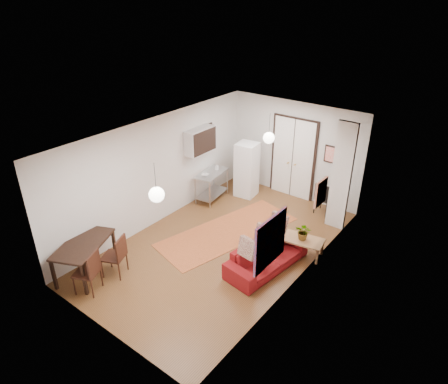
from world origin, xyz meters
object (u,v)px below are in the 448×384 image
Objects in this scene: dining_chair_near at (117,251)px; sofa at (267,256)px; dining_table at (83,246)px; fridge at (247,170)px; black_side_chair at (326,194)px; coffee_table at (303,241)px; kitchen_counter at (212,182)px; dining_chair_far at (90,267)px.

sofa is at bearing 105.95° from dining_chair_near.
sofa is at bearing 40.09° from dining_table.
fridge reaches higher than sofa.
dining_chair_near is at bearing 68.60° from black_side_chair.
coffee_table is 0.86× the size of kitchen_counter.
dining_table is at bearing -139.27° from dining_chair_far.
sofa is at bearing -113.46° from coffee_table.
kitchen_counter is at bearing 90.00° from dining_table.
dining_chair_near is (-0.13, -4.84, -0.27)m from fridge.
dining_chair_near reaches higher than kitchen_counter.
kitchen_counter is 4.73m from dining_chair_far.
fridge reaches higher than black_side_chair.
sofa is 3.20m from black_side_chair.
coffee_table is 4.29m from dining_chair_near.
black_side_chair reaches higher than kitchen_counter.
dining_table is at bearing -98.00° from kitchen_counter.
dining_table is at bearing 65.99° from black_side_chair.
kitchen_counter is (-3.50, 0.90, 0.19)m from coffee_table.
fridge is at bearing 82.78° from dining_table.
fridge is 5.34m from dining_table.
black_side_chair is at bearing 4.85° from fridge.
fridge is 1.72× the size of dining_chair_far.
kitchen_counter is at bearing -135.39° from fridge.
coffee_table is at bearing -22.43° from kitchen_counter.
sofa is 3.61m from kitchen_counter.
fridge is 1.03× the size of dining_table.
sofa is at bearing -55.04° from fridge.
coffee_table is at bearing -38.68° from fridge.
kitchen_counter is 1.12m from fridge.
coffee_table is 1.06× the size of dining_chair_far.
dining_chair_far is (0.00, -0.70, 0.00)m from dining_chair_near.
dining_chair_far reaches higher than dining_table.
dining_chair_near reaches higher than black_side_chair.
dining_table is 1.67× the size of dining_chair_near.
fridge is at bearing 154.43° from dining_chair_far.
black_side_chair is (-0.45, 2.24, 0.18)m from coffee_table.
kitchen_counter is at bearing 67.16° from sofa.
fridge is 1.72× the size of dining_chair_near.
kitchen_counter is 0.72× the size of fridge.
kitchen_counter is 1.23× the size of dining_chair_near.
kitchen_counter reaches higher than coffee_table.
sofa is 1.73× the size of kitchen_counter.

